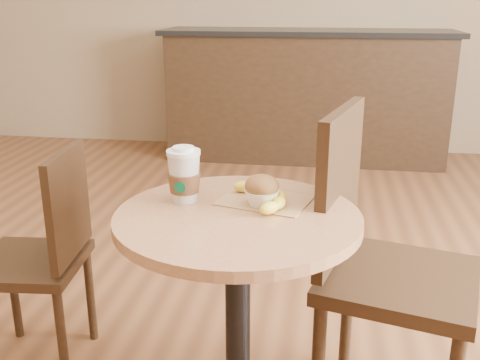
{
  "coord_description": "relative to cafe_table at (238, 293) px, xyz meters",
  "views": [
    {
      "loc": [
        0.16,
        -1.41,
        1.3
      ],
      "look_at": [
        -0.05,
        -0.02,
        0.83
      ],
      "focal_mm": 42.0,
      "sensor_mm": 36.0,
      "label": 1
    }
  ],
  "objects": [
    {
      "name": "muffin",
      "position": [
        0.06,
        0.07,
        0.28
      ],
      "size": [
        0.1,
        0.1,
        0.09
      ],
      "color": "white",
      "rests_on": "kraft_bag"
    },
    {
      "name": "banana",
      "position": [
        0.05,
        0.08,
        0.26
      ],
      "size": [
        0.25,
        0.27,
        0.03
      ],
      "primitive_type": null,
      "rotation": [
        0.0,
        0.0,
        0.42
      ],
      "color": "yellow",
      "rests_on": "kraft_bag"
    },
    {
      "name": "cafe_table",
      "position": [
        0.0,
        0.0,
        0.0
      ],
      "size": [
        0.65,
        0.65,
        0.75
      ],
      "color": "black",
      "rests_on": "ground"
    },
    {
      "name": "chair_right",
      "position": [
        0.39,
        0.21,
        0.03
      ],
      "size": [
        0.53,
        0.53,
        0.99
      ],
      "rotation": [
        0.0,
        0.0,
        1.31
      ],
      "color": "#2F1E10",
      "rests_on": "ground"
    },
    {
      "name": "kraft_bag",
      "position": [
        0.06,
        0.11,
        0.24
      ],
      "size": [
        0.28,
        0.24,
        0.0
      ],
      "primitive_type": "cube",
      "rotation": [
        0.0,
        0.0,
        -0.27
      ],
      "color": "#A1764D",
      "rests_on": "cafe_table"
    },
    {
      "name": "service_counter",
      "position": [
        0.05,
        3.24,
        0.01
      ],
      "size": [
        2.3,
        0.65,
        1.04
      ],
      "color": "black",
      "rests_on": "ground"
    },
    {
      "name": "coffee_cup",
      "position": [
        -0.16,
        0.07,
        0.31
      ],
      "size": [
        0.09,
        0.09,
        0.16
      ],
      "rotation": [
        0.0,
        0.0,
        -0.02
      ],
      "color": "silver",
      "rests_on": "cafe_table"
    },
    {
      "name": "chair_left",
      "position": [
        -0.73,
        0.3,
        -0.07
      ],
      "size": [
        0.39,
        0.39,
        0.81
      ],
      "rotation": [
        0.0,
        0.0,
        -1.48
      ],
      "color": "#2F1E10",
      "rests_on": "ground"
    }
  ]
}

